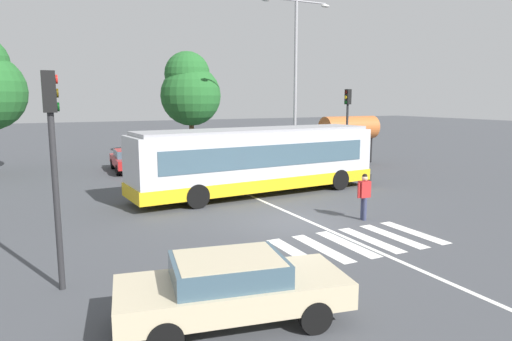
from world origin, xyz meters
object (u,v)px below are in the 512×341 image
Objects in this scene: parked_car_teal at (248,152)px; twin_arm_street_lamp at (296,67)px; parked_car_charcoal at (176,157)px; traffic_light_near_corner at (53,147)px; background_tree_right at (190,89)px; traffic_light_far_corner at (347,117)px; city_transit_bus at (257,160)px; parked_car_red at (129,159)px; pedestrian_crossing_street at (364,194)px; parked_car_white at (213,155)px; foreground_sedan at (232,286)px; bus_stop_shelter at (349,129)px.

parked_car_teal is 0.44× the size of twin_arm_street_lamp.
parked_car_charcoal is 9.42m from twin_arm_street_lamp.
parked_car_charcoal is 18.70m from traffic_light_near_corner.
parked_car_charcoal is 0.59× the size of background_tree_right.
background_tree_right is at bearing 121.01° from twin_arm_street_lamp.
traffic_light_far_corner reaches higher than parked_car_charcoal.
city_transit_bus is 2.62× the size of parked_car_teal.
parked_car_red is (-4.04, 9.52, -0.82)m from city_transit_bus.
pedestrian_crossing_street is 0.38× the size of parked_car_red.
traffic_light_far_corner is at bearing 25.03° from city_transit_bus.
background_tree_right is at bearing 122.86° from parked_car_teal.
parked_car_white is at bearing -4.22° from parked_car_red.
city_transit_bus is 11.80m from traffic_light_near_corner.
foreground_sedan is 26.12m from background_tree_right.
parked_car_white is 0.92× the size of traffic_light_near_corner.
traffic_light_far_corner is at bearing -57.18° from background_tree_right.
pedestrian_crossing_street is 0.16× the size of twin_arm_street_lamp.
pedestrian_crossing_street is 0.42× the size of bus_stop_shelter.
background_tree_right is at bearing 84.42° from city_transit_bus.
parked_car_teal is (10.02, 20.48, 0.00)m from foreground_sedan.
city_transit_bus is 2.63× the size of parked_car_charcoal.
parked_car_teal is at bearing -57.14° from background_tree_right.
background_tree_right is at bearing 137.90° from bus_stop_shelter.
city_transit_bus is at bearing 40.70° from traffic_light_near_corner.
traffic_light_near_corner is at bearing -143.87° from bus_stop_shelter.
parked_car_teal is (8.13, 0.13, 0.00)m from parked_car_red.
traffic_light_near_corner is 20.22m from traffic_light_far_corner.
twin_arm_street_lamp is (4.55, -2.73, 5.59)m from parked_car_white.
traffic_light_near_corner is at bearing 132.06° from foreground_sedan.
parked_car_charcoal is at bearing -118.60° from background_tree_right.
parked_car_white is 0.44× the size of twin_arm_street_lamp.
pedestrian_crossing_street reaches higher than parked_car_white.
parked_car_teal is at bearing 10.71° from parked_car_white.
traffic_light_near_corner is at bearing -136.40° from twin_arm_street_lamp.
parked_car_red and parked_car_white have the same top height.
parked_car_white is (1.30, 9.12, -0.82)m from city_transit_bus.
foreground_sedan and parked_car_charcoal have the same top height.
traffic_light_far_corner is at bearing -31.45° from parked_car_charcoal.
parked_car_white is at bearing 149.02° from twin_arm_street_lamp.
bus_stop_shelter is at bearing 31.56° from city_transit_bus.
background_tree_right reaches higher than city_transit_bus.
background_tree_right reaches higher than bus_stop_shelter.
pedestrian_crossing_street is at bearing -124.13° from traffic_light_far_corner.
parked_car_white is at bearing 140.65° from traffic_light_far_corner.
foreground_sedan is 20.44m from parked_car_red.
traffic_light_near_corner is (-8.84, -7.61, 1.75)m from city_transit_bus.
parked_car_red is 13.54m from traffic_light_far_corner.
traffic_light_far_corner is at bearing -52.51° from twin_arm_street_lamp.
parked_car_red is 2.89m from parked_car_charcoal.
bus_stop_shelter is (18.79, 13.72, -0.92)m from traffic_light_near_corner.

